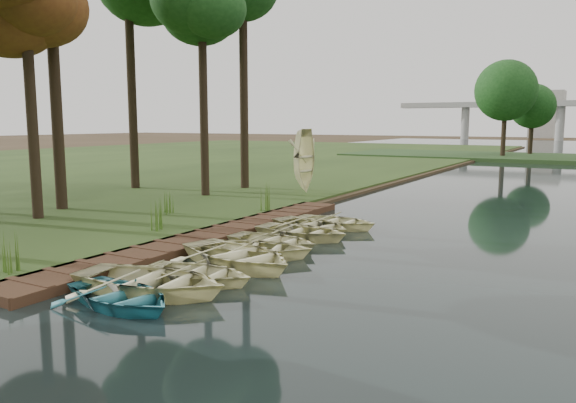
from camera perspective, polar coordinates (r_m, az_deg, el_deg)
The scene contains 20 objects.
ground at distance 18.42m, azimuth -3.61°, elevation -4.49°, with size 300.00×300.00×0.00m, color #3D2F1D.
boardwalk at distance 19.30m, azimuth -7.58°, elevation -3.51°, with size 1.60×16.00×0.30m, color #3C2517.
far_trees at distance 65.24m, azimuth 25.61°, elevation 9.41°, with size 45.60×5.60×8.80m.
building_b at distance 160.69m, azimuth 24.82°, elevation 8.04°, with size 8.00×8.00×12.00m, color #A5A5A0.
rowboat_0 at distance 12.76m, azimuth -16.66°, elevation -8.82°, with size 2.17×3.04×0.63m, color teal.
rowboat_1 at distance 13.46m, azimuth -13.79°, elevation -7.47°, with size 2.75×3.84×0.80m, color beige.
rowboat_2 at distance 14.18m, azimuth -9.18°, elevation -6.91°, with size 2.14×2.99×0.62m, color beige.
rowboat_3 at distance 15.52m, azimuth -5.11°, elevation -5.16°, with size 2.80×3.92×0.81m, color beige.
rowboat_4 at distance 16.60m, azimuth -3.11°, elevation -4.51°, with size 2.34×3.28×0.68m, color beige.
rowboat_5 at distance 17.71m, azimuth -1.54°, elevation -3.76°, with size 2.20×3.08×0.64m, color beige.
rowboat_6 at distance 19.13m, azimuth 1.41°, elevation -2.80°, with size 2.38×3.33×0.69m, color beige.
rowboat_7 at distance 20.24m, azimuth 2.37°, elevation -2.19°, with size 2.41×3.37×0.70m, color beige.
rowboat_8 at distance 21.12m, azimuth 4.82°, elevation -1.83°, with size 2.28×3.20×0.66m, color beige.
stored_rowboat at distance 29.62m, azimuth 1.73°, elevation 1.56°, with size 2.40×3.36×0.70m, color beige.
tree_2 at distance 24.07m, azimuth -25.20°, elevation 18.05°, with size 4.23×4.23×10.06m.
tree_4 at distance 29.29m, azimuth -8.75°, elevation 18.22°, with size 4.16×4.16×10.80m.
reeds_0 at distance 15.52m, azimuth -26.36°, elevation -4.72°, with size 0.60×0.60×0.98m, color #3F661E.
reeds_1 at distance 19.91m, azimuth -13.36°, elevation -1.27°, with size 0.60×0.60×1.09m, color #3F661E.
reeds_2 at distance 23.40m, azimuth -12.34°, elevation -0.12°, with size 0.60×0.60×0.89m, color #3F661E.
reeds_3 at distance 23.71m, azimuth -2.34°, elevation 0.46°, with size 0.60×0.60×1.13m, color #3F661E.
Camera 1 is at (9.94, -14.98, 4.00)m, focal length 35.00 mm.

